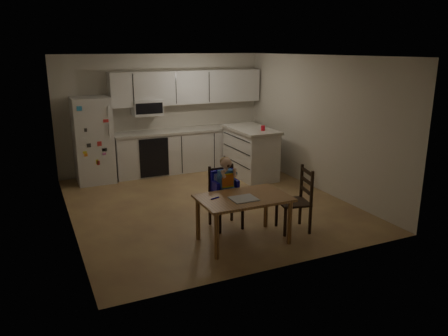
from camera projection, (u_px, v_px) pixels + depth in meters
name	position (u px, v px, depth m)	size (l,w,h in m)	color
room	(196.00, 128.00, 7.70)	(4.52, 5.01, 2.51)	brown
refrigerator	(93.00, 140.00, 8.65)	(0.72, 0.70, 1.70)	silver
kitchen_run	(189.00, 130.00, 9.54)	(3.37, 0.62, 2.15)	silver
kitchen_island	(250.00, 152.00, 9.11)	(0.73, 1.39, 1.02)	silver
red_cup	(263.00, 128.00, 8.69)	(0.08, 0.08, 0.10)	red
dining_table	(244.00, 203.00, 5.97)	(1.23, 0.79, 0.66)	brown
napkin	(244.00, 199.00, 5.85)	(0.34, 0.30, 0.01)	#B4B4B9
toddler_spoon	(214.00, 198.00, 5.86)	(0.02, 0.02, 0.12)	#160FB0
chair_booster	(225.00, 185.00, 6.49)	(0.41, 0.41, 1.09)	black
chair_side	(300.00, 195.00, 6.38)	(0.50, 0.50, 0.95)	black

